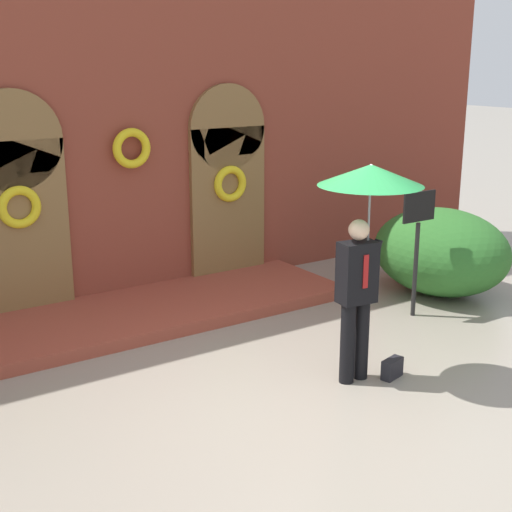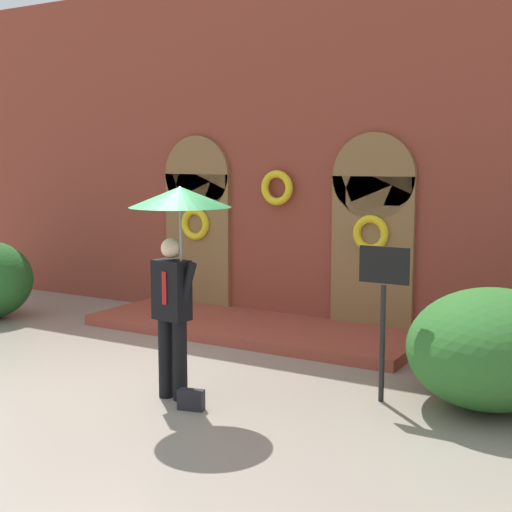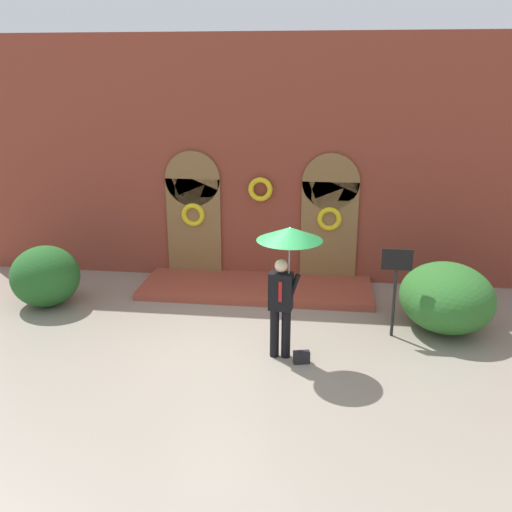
{
  "view_description": "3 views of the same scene",
  "coord_description": "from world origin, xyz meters",
  "views": [
    {
      "loc": [
        -4.07,
        -5.35,
        3.4
      ],
      "look_at": [
        0.55,
        1.56,
        1.09
      ],
      "focal_mm": 50.0,
      "sensor_mm": 36.0,
      "label": 1
    },
    {
      "loc": [
        5.5,
        -6.12,
        2.64
      ],
      "look_at": [
        0.77,
        1.88,
        1.39
      ],
      "focal_mm": 50.0,
      "sensor_mm": 36.0,
      "label": 2
    },
    {
      "loc": [
        1.49,
        -8.97,
        4.8
      ],
      "look_at": [
        0.22,
        1.25,
        1.44
      ],
      "focal_mm": 40.0,
      "sensor_mm": 36.0,
      "label": 3
    }
  ],
  "objects": [
    {
      "name": "building_facade",
      "position": [
        -0.0,
        4.15,
        2.68
      ],
      "size": [
        14.0,
        2.3,
        5.6
      ],
      "color": "brown",
      "rests_on": "ground"
    },
    {
      "name": "shrub_right",
      "position": [
        3.89,
        1.61,
        0.64
      ],
      "size": [
        1.79,
        2.14,
        1.27
      ],
      "primitive_type": "ellipsoid",
      "color": "#2D6B28",
      "rests_on": "ground"
    },
    {
      "name": "sign_post",
      "position": [
        2.83,
        1.1,
        1.16
      ],
      "size": [
        0.56,
        0.06,
        1.72
      ],
      "color": "black",
      "rests_on": "ground"
    },
    {
      "name": "handbag",
      "position": [
        1.19,
        -0.18,
        0.11
      ],
      "size": [
        0.3,
        0.19,
        0.22
      ],
      "primitive_type": "cube",
      "rotation": [
        0.0,
        0.0,
        0.25
      ],
      "color": "black",
      "rests_on": "ground"
    },
    {
      "name": "ground_plane",
      "position": [
        0.0,
        0.0,
        0.0
      ],
      "size": [
        80.0,
        80.0,
        0.0
      ],
      "primitive_type": "plane",
      "color": "gray"
    },
    {
      "name": "person_with_umbrella",
      "position": [
        0.9,
        0.02,
        1.91
      ],
      "size": [
        1.1,
        1.1,
        2.36
      ],
      "color": "black",
      "rests_on": "ground"
    }
  ]
}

